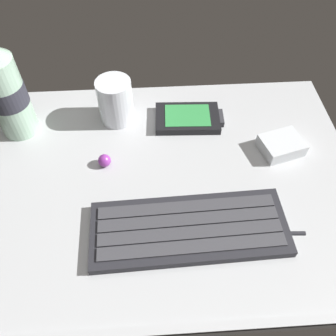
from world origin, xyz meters
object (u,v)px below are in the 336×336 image
(juice_cup, at_px, (116,103))
(trackball_mouse, at_px, (105,161))
(handheld_device, at_px, (188,118))
(stylus_pen, at_px, (274,232))
(keyboard, at_px, (189,229))
(charger_block, at_px, (281,145))
(water_bottle, at_px, (5,90))

(juice_cup, bearing_deg, trackball_mouse, -99.28)
(handheld_device, bearing_deg, stylus_pen, -67.19)
(keyboard, height_order, charger_block, charger_block)
(charger_block, xyz_separation_m, trackball_mouse, (-0.31, -0.01, -0.00))
(charger_block, bearing_deg, stylus_pen, -107.93)
(water_bottle, bearing_deg, stylus_pen, -30.48)
(charger_block, xyz_separation_m, stylus_pen, (-0.05, -0.16, -0.01))
(handheld_device, relative_size, water_bottle, 0.63)
(handheld_device, bearing_deg, charger_block, -28.08)
(juice_cup, relative_size, water_bottle, 0.41)
(keyboard, xyz_separation_m, juice_cup, (-0.11, 0.25, 0.03))
(keyboard, height_order, handheld_device, keyboard)
(water_bottle, bearing_deg, keyboard, -38.69)
(stylus_pen, bearing_deg, water_bottle, 153.02)
(handheld_device, height_order, charger_block, charger_block)
(handheld_device, bearing_deg, water_bottle, -179.81)
(handheld_device, distance_m, trackball_mouse, 0.18)
(water_bottle, height_order, trackball_mouse, water_bottle)
(juice_cup, bearing_deg, stylus_pen, -47.85)
(charger_block, height_order, stylus_pen, charger_block)
(keyboard, relative_size, handheld_device, 2.25)
(handheld_device, height_order, stylus_pen, handheld_device)
(water_bottle, bearing_deg, charger_block, -9.95)
(charger_block, bearing_deg, water_bottle, 170.05)
(water_bottle, xyz_separation_m, charger_block, (0.47, -0.08, -0.08))
(handheld_device, bearing_deg, juice_cup, 173.09)
(keyboard, height_order, juice_cup, juice_cup)
(keyboard, bearing_deg, charger_block, 40.39)
(handheld_device, xyz_separation_m, juice_cup, (-0.13, 0.02, 0.03))
(juice_cup, bearing_deg, handheld_device, -6.91)
(water_bottle, relative_size, charger_block, 2.97)
(handheld_device, height_order, juice_cup, juice_cup)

